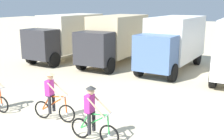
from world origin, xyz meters
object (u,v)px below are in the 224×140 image
Objects in this scene: box_truck_cream_rv at (67,35)px; cyclist_cowboy_hat at (52,98)px; box_truck_tan_camper at (115,37)px; cyclist_near_camera at (92,116)px; box_truck_white_box at (173,41)px.

box_truck_cream_rv is 3.78× the size of cyclist_cowboy_hat.
cyclist_near_camera is (4.50, -10.62, -1.03)m from box_truck_tan_camper.
cyclist_near_camera is at bearing -50.94° from box_truck_cream_rv.
box_truck_white_box is 10.78m from cyclist_near_camera.
cyclist_cowboy_hat is at bearing 161.04° from cyclist_near_camera.
cyclist_cowboy_hat is (6.37, -9.75, -1.03)m from box_truck_cream_rv.
box_truck_cream_rv is 4.02m from box_truck_tan_camper.
box_truck_white_box is (8.09, 0.23, 0.00)m from box_truck_cream_rv.
box_truck_tan_camper is at bearing 112.95° from cyclist_near_camera.
box_truck_tan_camper reaches higher than cyclist_near_camera.
box_truck_white_box is at bearing 80.19° from cyclist_cowboy_hat.
box_truck_white_box is 3.80× the size of cyclist_near_camera.
box_truck_cream_rv is at bearing -178.40° from box_truck_white_box.
box_truck_cream_rv is at bearing 129.06° from cyclist_near_camera.
cyclist_cowboy_hat and cyclist_near_camera have the same top height.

